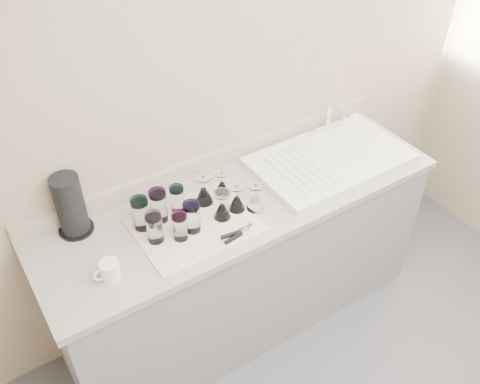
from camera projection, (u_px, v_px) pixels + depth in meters
counter_unit at (243, 261)px, 2.89m from camera, size 2.06×0.62×0.90m
sink_unit at (330, 159)px, 2.82m from camera, size 0.82×0.50×0.22m
dish_towel at (196, 225)px, 2.46m from camera, size 0.55×0.42×0.01m
tumbler_teal at (141, 213)px, 2.39m from camera, size 0.08×0.08×0.16m
tumbler_cyan at (159, 205)px, 2.43m from camera, size 0.08×0.08×0.16m
tumbler_purple at (177, 199)px, 2.49m from camera, size 0.07×0.07×0.14m
tumbler_magenta at (155, 227)px, 2.33m from camera, size 0.08×0.08×0.15m
tumbler_blue at (180, 226)px, 2.34m from camera, size 0.07×0.07×0.14m
tumbler_lavender at (192, 217)px, 2.38m from camera, size 0.08×0.08×0.15m
goblet_back_left at (204, 193)px, 2.54m from camera, size 0.09×0.09×0.16m
goblet_back_right at (222, 186)px, 2.59m from camera, size 0.07×0.07×0.13m
goblet_front_left at (222, 209)px, 2.46m from camera, size 0.08×0.08×0.14m
goblet_front_right at (237, 201)px, 2.51m from camera, size 0.08×0.08×0.14m
goblet_extra at (255, 200)px, 2.51m from camera, size 0.08×0.08×0.15m
can_opener at (238, 234)px, 2.39m from camera, size 0.15×0.06×0.02m
white_mug at (109, 271)px, 2.19m from camera, size 0.12×0.09×0.09m
paper_towel_roll at (70, 206)px, 2.34m from camera, size 0.16×0.16×0.30m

